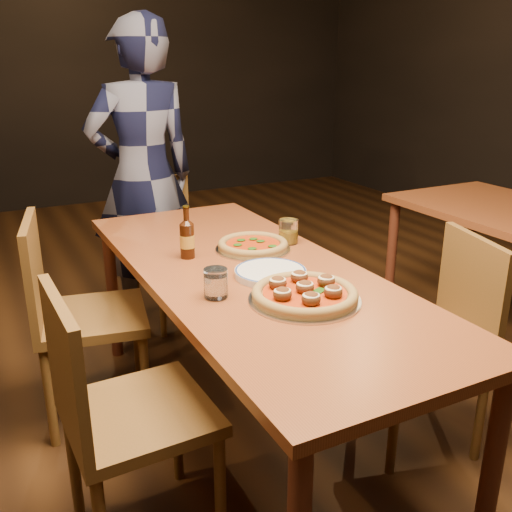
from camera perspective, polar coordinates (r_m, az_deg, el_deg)
name	(u,v)px	position (r m, az deg, el deg)	size (l,w,h in m)	color
ground	(251,431)	(2.59, -0.53, -17.07)	(9.00, 9.00, 0.00)	black
table_main	(250,286)	(2.25, -0.58, -3.03)	(0.80, 2.00, 0.75)	brown
chair_main_nw	(139,412)	(1.91, -11.62, -14.99)	(0.44, 0.44, 0.94)	brown
chair_main_sw	(92,315)	(2.57, -16.09, -5.70)	(0.45, 0.45, 0.97)	brown
chair_main_e	(421,340)	(2.40, 16.16, -8.05)	(0.43, 0.43, 0.92)	brown
chair_end	(174,250)	(3.44, -8.22, 0.62)	(0.42, 0.42, 0.89)	brown
pizza_meatball	(305,293)	(1.94, 4.90, -3.74)	(0.38, 0.38, 0.07)	#B7B7BF
pizza_margherita	(253,245)	(2.44, -0.31, 1.10)	(0.32, 0.32, 0.04)	#B7B7BF
plate_stack	(270,273)	(2.15, 1.45, -1.70)	(0.27, 0.27, 0.03)	white
beer_bottle	(187,240)	(2.35, -6.89, 1.62)	(0.06, 0.06, 0.21)	black
water_glass	(216,283)	(1.96, -4.04, -2.73)	(0.08, 0.08, 0.10)	white
amber_glass	(288,231)	(2.53, 3.26, 2.47)	(0.09, 0.09, 0.11)	#9C7211
diner	(143,177)	(3.38, -11.22, 7.79)	(0.64, 0.42, 1.76)	black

